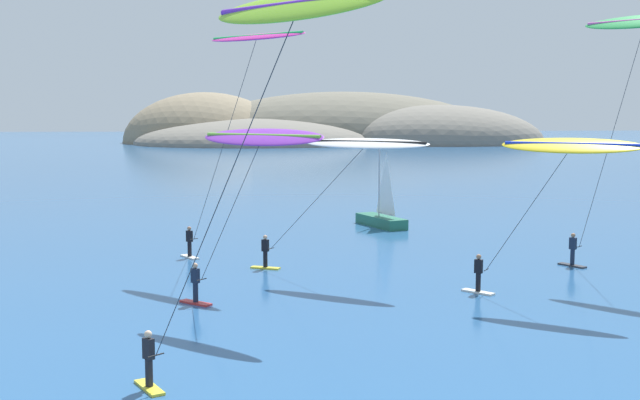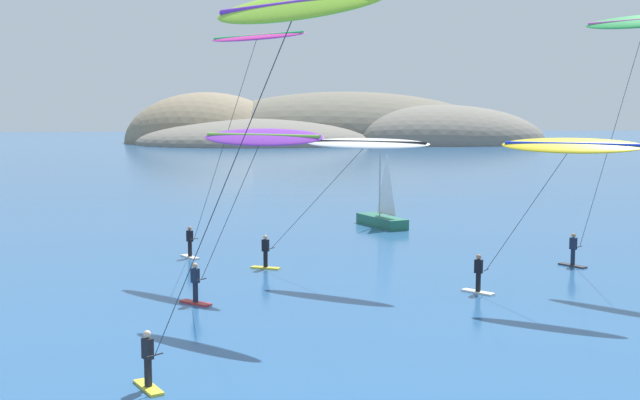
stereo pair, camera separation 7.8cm
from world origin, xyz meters
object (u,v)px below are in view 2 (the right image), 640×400
at_px(kitesurfer_white, 358,152).
at_px(kitesurfer_lime, 279,48).
at_px(sailboat_near, 380,217).
at_px(kitesurfer_magenta, 250,57).
at_px(kitesurfer_yellow, 564,156).
at_px(kitesurfer_purple, 256,150).
at_px(kitesurfer_green, 640,39).

distance_m(kitesurfer_white, kitesurfer_lime, 19.17).
height_order(sailboat_near, kitesurfer_magenta, kitesurfer_magenta).
relative_size(kitesurfer_yellow, kitesurfer_lime, 0.64).
height_order(sailboat_near, kitesurfer_white, kitesurfer_white).
distance_m(sailboat_near, kitesurfer_magenta, 19.39).
bearing_deg(sailboat_near, kitesurfer_purple, -110.00).
relative_size(kitesurfer_yellow, kitesurfer_magenta, 0.58).
distance_m(sailboat_near, kitesurfer_green, 22.47).
distance_m(kitesurfer_lime, kitesurfer_green, 25.47).
bearing_deg(kitesurfer_yellow, kitesurfer_white, 145.23).
height_order(kitesurfer_white, kitesurfer_green, kitesurfer_green).
relative_size(sailboat_near, kitesurfer_purple, 0.80).
bearing_deg(kitesurfer_green, kitesurfer_lime, -134.00).
bearing_deg(sailboat_near, kitesurfer_magenta, -121.84).
height_order(kitesurfer_white, kitesurfer_lime, kitesurfer_lime).
bearing_deg(sailboat_near, kitesurfer_yellow, -80.36).
distance_m(kitesurfer_purple, kitesurfer_green, 19.76).
xyz_separation_m(sailboat_near, kitesurfer_purple, (-8.63, -23.71, 5.79)).
bearing_deg(kitesurfer_magenta, kitesurfer_white, -32.38).
distance_m(kitesurfer_yellow, kitesurfer_magenta, 15.87).
bearing_deg(kitesurfer_lime, kitesurfer_yellow, 47.30).
distance_m(kitesurfer_yellow, kitesurfer_lime, 18.03).
xyz_separation_m(kitesurfer_yellow, kitesurfer_magenta, (-12.64, 8.48, 4.48)).
bearing_deg(kitesurfer_purple, kitesurfer_magenta, 90.99).
height_order(kitesurfer_white, kitesurfer_purple, kitesurfer_purple).
xyz_separation_m(kitesurfer_white, kitesurfer_green, (13.32, -0.10, 5.27)).
xyz_separation_m(kitesurfer_white, kitesurfer_yellow, (7.70, -5.35, 0.07)).
xyz_separation_m(kitesurfer_purple, kitesurfer_green, (18.10, 6.31, 4.82)).
bearing_deg(kitesurfer_purple, kitesurfer_green, 19.23).
distance_m(kitesurfer_white, kitesurfer_yellow, 9.37).
bearing_deg(kitesurfer_magenta, kitesurfer_purple, -89.01).
relative_size(kitesurfer_lime, kitesurfer_purple, 1.46).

